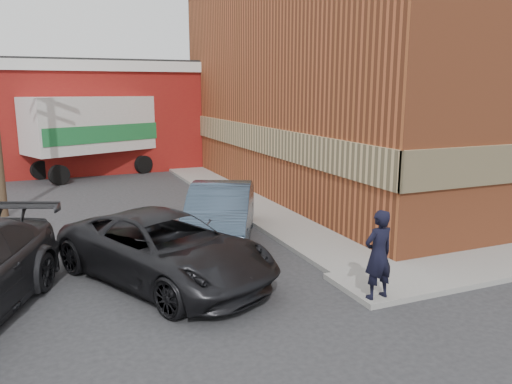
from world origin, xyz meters
name	(u,v)px	position (x,y,z in m)	size (l,w,h in m)	color
ground	(342,275)	(0.00, 0.00, 0.00)	(90.00, 90.00, 0.00)	#28282B
brick_building	(401,77)	(8.50, 9.00, 4.68)	(14.25, 18.25, 9.36)	#A74E2B
sidewalk_west	(232,195)	(0.60, 9.00, 0.06)	(1.80, 18.00, 0.12)	gray
warehouse	(45,115)	(-6.00, 20.00, 2.81)	(16.30, 8.30, 5.60)	maroon
man	(378,255)	(-0.20, -1.55, 1.02)	(0.65, 0.43, 1.79)	black
sedan	(220,214)	(-1.73, 3.55, 0.80)	(1.68, 4.83, 1.59)	#344457
suv_a	(165,248)	(-3.79, 1.23, 0.75)	(2.50, 5.43, 1.51)	black
box_truck	(105,130)	(-3.31, 16.29, 2.20)	(8.01, 5.11, 3.82)	silver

